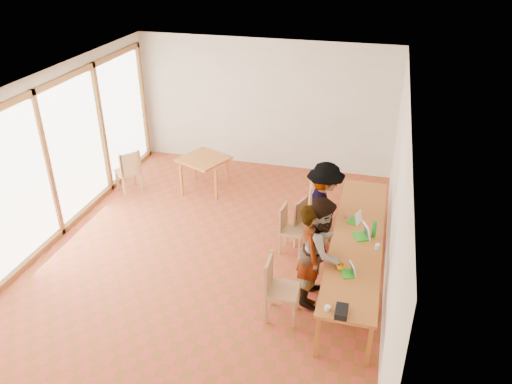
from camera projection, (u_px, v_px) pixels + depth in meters
The scene contains 25 objects.
ground at pixel (209, 257), 8.79m from camera, with size 8.00×8.00×0.00m, color #AF412A.
wall_back at pixel (264, 105), 11.48m from camera, with size 6.00×0.10×3.00m, color silver.
wall_front at pixel (60, 370), 4.67m from camera, with size 6.00×0.10×3.00m, color silver.
wall_right at pixel (396, 205), 7.41m from camera, with size 0.10×8.00×3.00m, color silver.
window_wall at pixel (46, 162), 8.74m from camera, with size 0.10×8.00×3.00m, color white.
ceiling at pixel (200, 90), 7.35m from camera, with size 6.00×8.00×0.04m, color white.
communal_table at pixel (357, 239), 8.03m from camera, with size 0.80×4.00×0.75m.
side_table at pixel (204, 161), 10.73m from camera, with size 0.90×0.90×0.75m.
chair_near at pixel (275, 282), 7.22m from camera, with size 0.48×0.48×0.53m.
chair_mid at pixel (288, 224), 8.74m from camera, with size 0.45×0.45×0.48m.
chair_far at pixel (305, 218), 8.89m from camera, with size 0.53×0.53×0.47m.
chair_empty at pixel (315, 200), 9.49m from camera, with size 0.48×0.48×0.47m.
chair_spare at pixel (129, 168), 10.59m from camera, with size 0.65×0.65×0.53m.
person_near at pixel (311, 253), 7.48m from camera, with size 0.60×0.39×1.65m, color gray.
person_mid at pixel (322, 250), 7.46m from camera, with size 0.85×0.66×1.75m, color gray.
person_far at pixel (324, 209), 8.56m from camera, with size 1.11×0.64×1.72m, color gray.
laptop_near at pixel (350, 272), 7.13m from camera, with size 0.25×0.26×0.18m.
laptop_mid at pixel (363, 234), 7.97m from camera, with size 0.32×0.33×0.23m.
laptop_far at pixel (356, 219), 8.38m from camera, with size 0.26×0.28×0.20m.
yellow_mug at pixel (340, 267), 7.23m from camera, with size 0.12×0.12×0.09m, color #FBA30F.
green_bottle at pixel (374, 229), 7.95m from camera, with size 0.07×0.07×0.28m, color #168226.
clear_glass at pixel (377, 247), 7.68m from camera, with size 0.07×0.07×0.09m, color silver.
condiment_cup at pixel (327, 308), 6.48m from camera, with size 0.08×0.08×0.06m, color white.
pink_phone at pixel (346, 216), 8.56m from camera, with size 0.05×0.10×0.01m, color #B83566.
black_pouch at pixel (342, 312), 6.40m from camera, with size 0.16×0.26×0.09m, color black.
Camera 1 is at (2.62, -6.74, 5.19)m, focal length 35.00 mm.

